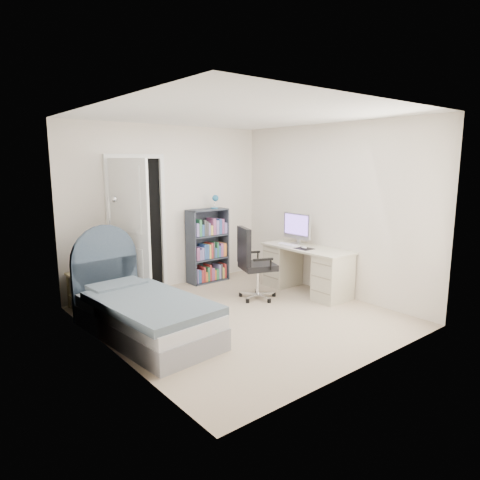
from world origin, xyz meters
TOP-DOWN VIEW (x-y plane):
  - room_shell at (0.00, 0.00)m, footprint 3.50×3.70m
  - door at (-0.75, 1.52)m, footprint 0.92×0.81m
  - bed at (-1.25, 0.27)m, footprint 1.05×1.98m
  - nightstand at (-1.46, 1.57)m, footprint 0.39×0.39m
  - floor_lamp at (-1.07, 1.45)m, footprint 0.21×0.21m
  - bookcase at (0.61, 1.62)m, footprint 0.67×0.29m
  - desk at (1.42, 0.20)m, footprint 0.57×1.43m
  - office_chair at (0.56, 0.46)m, footprint 0.60×0.60m

SIDE VIEW (x-z plane):
  - bed at x=-1.25m, z-range -0.32..0.85m
  - nightstand at x=-1.46m, z-range 0.09..0.66m
  - desk at x=1.42m, z-range -0.20..0.97m
  - bookcase at x=0.61m, z-range -0.15..1.28m
  - office_chair at x=0.56m, z-range 0.05..1.10m
  - floor_lamp at x=-1.07m, z-range -0.14..1.37m
  - door at x=-0.75m, z-range 0.00..2.06m
  - room_shell at x=0.00m, z-range -0.05..2.55m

